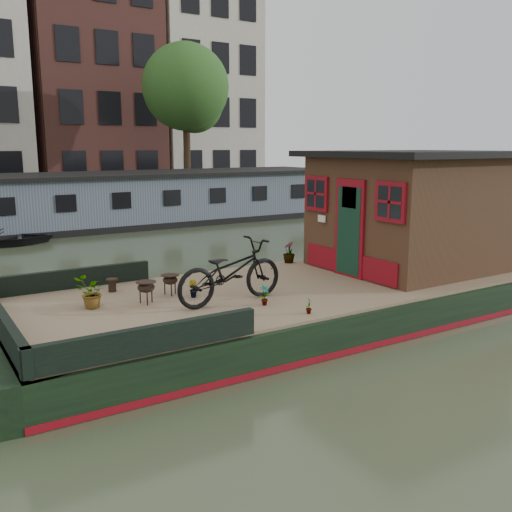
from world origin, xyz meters
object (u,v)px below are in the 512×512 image
cabin (414,209)px  potted_plant_a (264,295)px  bicycle (230,272)px  dinghy (2,235)px  brazier_rear (170,285)px  brazier_front (146,293)px

cabin → potted_plant_a: bearing=-168.7°
bicycle → dinghy: bearing=3.9°
cabin → brazier_rear: (-5.31, 0.55, -1.05)m
bicycle → cabin: bearing=-89.0°
bicycle → brazier_rear: (-0.63, 0.97, -0.34)m
potted_plant_a → dinghy: potted_plant_a is taller
bicycle → brazier_front: 1.40m
dinghy → bicycle: bearing=-164.0°
bicycle → brazier_rear: bearing=28.7°
cabin → brazier_rear: cabin is taller
brazier_rear → dinghy: (-1.08, 10.95, -0.50)m
bicycle → dinghy: (-1.71, 11.92, -0.84)m
potted_plant_a → brazier_front: (-1.57, 1.10, 0.01)m
dinghy → brazier_rear: bearing=-166.6°
cabin → potted_plant_a: cabin is taller
brazier_front → bicycle: bearing=-29.0°
potted_plant_a → dinghy: bearing=99.6°
brazier_rear → brazier_front: bearing=-150.7°
bicycle → dinghy: size_ratio=0.62×
bicycle → brazier_rear: 1.21m
cabin → dinghy: size_ratio=1.26×
cabin → bicycle: cabin is taller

